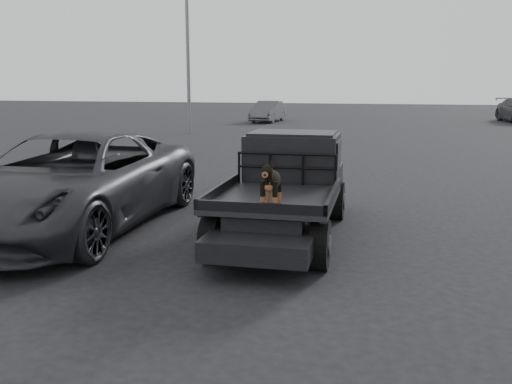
% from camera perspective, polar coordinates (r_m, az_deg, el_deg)
% --- Properties ---
extents(ground, '(120.00, 120.00, 0.00)m').
position_cam_1_polar(ground, '(8.45, 0.67, -8.05)').
color(ground, black).
rests_on(ground, ground).
extents(flatbed_ute, '(2.00, 5.40, 0.92)m').
position_cam_1_polar(flatbed_ute, '(10.23, 2.83, -1.95)').
color(flatbed_ute, black).
rests_on(flatbed_ute, ground).
extents(ute_cab, '(1.72, 1.30, 0.88)m').
position_cam_1_polar(ute_cab, '(10.99, 3.72, 3.73)').
color(ute_cab, black).
rests_on(ute_cab, flatbed_ute).
extents(headache_rack, '(1.80, 0.08, 0.55)m').
position_cam_1_polar(headache_rack, '(10.28, 3.06, 2.29)').
color(headache_rack, black).
rests_on(headache_rack, flatbed_ute).
extents(dog, '(0.32, 0.60, 0.74)m').
position_cam_1_polar(dog, '(8.24, 1.54, 0.75)').
color(dog, black).
rests_on(dog, flatbed_ute).
extents(parked_suv, '(3.02, 6.51, 1.81)m').
position_cam_1_polar(parked_suv, '(11.20, -17.97, 0.98)').
color(parked_suv, '#2E2E33').
rests_on(parked_suv, ground).
extents(distant_car_a, '(1.81, 4.27, 1.37)m').
position_cam_1_polar(distant_car_a, '(38.24, 1.20, 8.06)').
color(distant_car_a, '#4D4D52').
rests_on(distant_car_a, ground).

